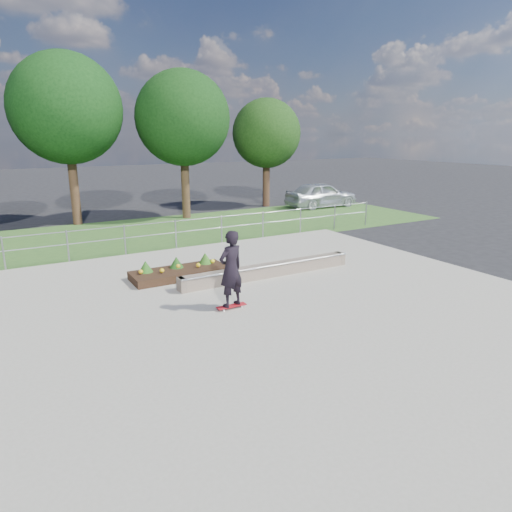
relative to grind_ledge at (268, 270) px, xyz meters
The scene contains 11 objects.
ground 2.80m from the grind_ledge, 116.16° to the right, with size 120.00×120.00×0.00m, color black.
grass_verge 8.59m from the grind_ledge, 98.22° to the left, with size 30.00×8.00×0.02m, color #2F5522.
concrete_slab 2.80m from the grind_ledge, 116.16° to the right, with size 15.00×15.00×0.06m, color gray.
fence 5.17m from the grind_ledge, 103.80° to the left, with size 20.06×0.06×1.20m.
tree_mid_left 14.10m from the grind_ledge, 106.61° to the left, with size 5.25×5.25×8.25m.
tree_mid_right 12.65m from the grind_ledge, 81.24° to the left, with size 4.90×4.90×7.70m.
tree_far_right 15.72m from the grind_ledge, 59.13° to the left, with size 4.20×4.20×6.60m.
grind_ledge is the anchor object (origin of this frame).
planter_bed 2.84m from the grind_ledge, 150.51° to the left, with size 3.00×1.20×0.61m.
skateboarder 3.08m from the grind_ledge, 140.27° to the right, with size 0.82×0.64×2.07m.
parked_car 15.17m from the grind_ledge, 46.00° to the left, with size 1.87×4.64×1.58m, color #B7BDC2.
Camera 1 is at (-6.02, -9.31, 4.43)m, focal length 32.00 mm.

